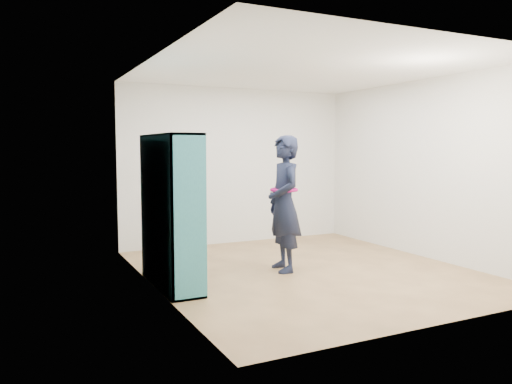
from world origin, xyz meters
name	(u,v)px	position (x,y,z in m)	size (l,w,h in m)	color
floor	(307,271)	(0.00, 0.00, 0.00)	(4.50, 4.50, 0.00)	brown
ceiling	(309,69)	(0.00, 0.00, 2.60)	(4.50, 4.50, 0.00)	white
wall_left	(155,175)	(-2.00, 0.00, 1.30)	(0.02, 4.50, 2.60)	silver
wall_right	(424,169)	(2.00, 0.00, 1.30)	(0.02, 4.50, 2.60)	silver
wall_back	(237,166)	(0.00, 2.25, 1.30)	(4.00, 0.02, 2.60)	silver
wall_front	(444,182)	(0.00, -2.25, 1.30)	(4.00, 0.02, 2.60)	silver
bookshelf	(169,212)	(-1.83, 0.08, 0.86)	(0.39, 1.32, 1.76)	teal
person	(284,203)	(-0.27, 0.15, 0.89)	(0.51, 0.70, 1.77)	black
smartphone	(272,194)	(-0.39, 0.26, 1.00)	(0.01, 0.11, 0.14)	silver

